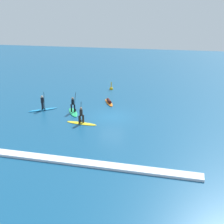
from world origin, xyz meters
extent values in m
plane|color=navy|center=(0.00, 0.00, 0.00)|extent=(120.00, 120.00, 0.00)
ellipsoid|color=#1E8CD1|center=(-8.06, 0.19, 0.05)|extent=(2.86, 2.55, 0.11)
cylinder|color=black|center=(-8.03, 0.03, 0.49)|extent=(0.23, 0.23, 0.77)
cylinder|color=black|center=(-8.08, 0.35, 0.49)|extent=(0.23, 0.23, 0.77)
cylinder|color=black|center=(-8.06, 0.19, 1.16)|extent=(0.49, 0.49, 0.56)
sphere|color=beige|center=(-8.06, 0.19, 1.57)|extent=(0.36, 0.36, 0.26)
cylinder|color=black|center=(-7.77, 0.08, 1.14)|extent=(0.20, 0.22, 2.06)
cube|color=black|center=(-7.77, 0.08, 0.17)|extent=(0.18, 0.19, 0.32)
ellipsoid|color=orange|center=(-1.58, 4.69, 0.05)|extent=(2.00, 3.17, 0.11)
cylinder|color=#381414|center=(-1.55, 4.65, 0.28)|extent=(0.94, 1.42, 0.35)
sphere|color=beige|center=(-1.92, 5.39, 0.30)|extent=(0.32, 0.32, 0.24)
ellipsoid|color=#23B266|center=(-4.44, 0.20, 0.05)|extent=(2.32, 3.20, 0.11)
cylinder|color=black|center=(-4.26, 0.20, 0.52)|extent=(0.22, 0.22, 0.83)
cylinder|color=black|center=(-4.63, 0.20, 0.52)|extent=(0.22, 0.22, 0.83)
cylinder|color=black|center=(-4.44, 0.20, 1.21)|extent=(0.41, 0.41, 0.55)
sphere|color=#A37556|center=(-4.44, 0.20, 1.62)|extent=(0.34, 0.34, 0.25)
cylinder|color=black|center=(-4.31, 0.45, 1.17)|extent=(0.30, 0.20, 2.10)
cube|color=black|center=(-4.31, 0.45, 0.17)|extent=(0.20, 0.15, 0.32)
ellipsoid|color=yellow|center=(-2.41, -2.80, 0.04)|extent=(3.24, 1.00, 0.07)
cylinder|color=black|center=(-2.28, -2.62, 0.46)|extent=(0.22, 0.22, 0.78)
cylinder|color=black|center=(-2.54, -2.97, 0.46)|extent=(0.22, 0.22, 0.78)
cylinder|color=black|center=(-2.41, -2.80, 1.15)|extent=(0.34, 0.34, 0.60)
sphere|color=#A37556|center=(-2.41, -2.80, 1.57)|extent=(0.27, 0.27, 0.24)
cylinder|color=black|center=(-2.53, -2.53, 1.10)|extent=(0.08, 0.33, 2.05)
cube|color=black|center=(-2.53, -2.53, 0.13)|extent=(0.08, 0.21, 0.32)
sphere|color=yellow|center=(-2.93, 11.12, 0.12)|extent=(0.49, 0.49, 0.49)
cylinder|color=yellow|center=(-2.93, 11.12, 0.53)|extent=(0.13, 0.13, 1.07)
cube|color=white|center=(0.00, -10.58, 0.09)|extent=(17.97, 0.90, 0.18)
camera|label=1|loc=(7.35, -29.00, 10.56)|focal=48.23mm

